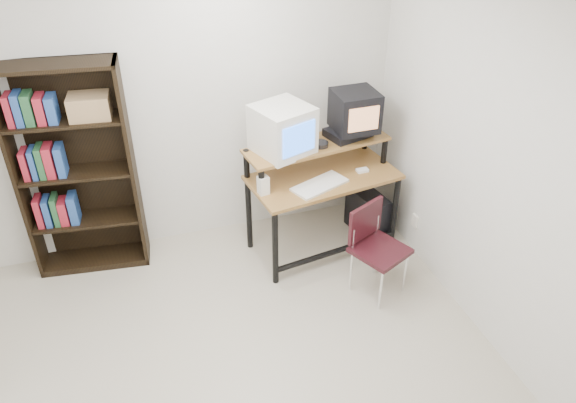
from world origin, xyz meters
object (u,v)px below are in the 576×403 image
object	(u,v)px
crt_monitor	(283,130)
crt_tv	(355,111)
bookshelf	(76,169)
pc_tower	(367,213)
computer_desk	(322,179)
school_chair	(375,241)

from	to	relation	value
crt_monitor	crt_tv	size ratio (longest dim) A/B	1.49
crt_tv	bookshelf	bearing A→B (deg)	172.74
crt_monitor	pc_tower	bearing A→B (deg)	-22.16
crt_monitor	bookshelf	xyz separation A→B (m)	(-1.62, 0.32, -0.25)
crt_monitor	pc_tower	distance (m)	1.25
computer_desk	crt_tv	distance (m)	0.63
crt_monitor	pc_tower	size ratio (longest dim) A/B	1.18
crt_monitor	bookshelf	size ratio (longest dim) A/B	0.30
computer_desk	pc_tower	distance (m)	0.68
pc_tower	bookshelf	world-z (taller)	bookshelf
computer_desk	crt_monitor	size ratio (longest dim) A/B	2.49
school_chair	bookshelf	size ratio (longest dim) A/B	0.42
computer_desk	pc_tower	bearing A→B (deg)	-3.08
computer_desk	school_chair	world-z (taller)	computer_desk
crt_tv	pc_tower	xyz separation A→B (m)	(0.16, -0.09, -1.01)
bookshelf	school_chair	bearing A→B (deg)	-19.60
school_chair	bookshelf	distance (m)	2.43
bookshelf	crt_monitor	bearing A→B (deg)	-4.47
computer_desk	school_chair	distance (m)	0.73
pc_tower	bookshelf	distance (m)	2.55
crt_monitor	crt_tv	bearing A→B (deg)	-14.96
pc_tower	school_chair	world-z (taller)	school_chair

